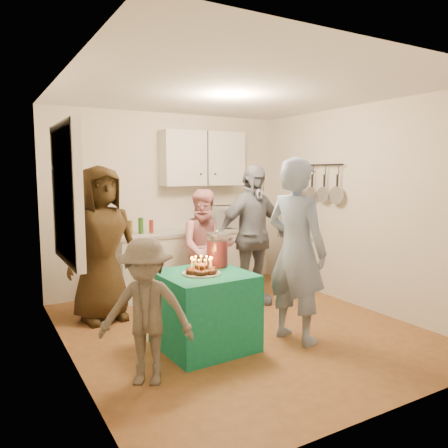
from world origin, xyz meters
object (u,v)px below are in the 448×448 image
counter (190,262)px  party_table (204,310)px  woman_back_left (101,244)px  woman_back_center (206,248)px  punch_jar (217,251)px  microwave (220,217)px  man_birthday (296,251)px  woman_back_right (252,236)px  child_near_left (146,312)px

counter → party_table: counter is taller
woman_back_left → woman_back_center: woman_back_left is taller
punch_jar → woman_back_center: (0.43, 1.07, -0.17)m
punch_jar → woman_back_center: woman_back_center is taller
microwave → punch_jar: (-1.04, -1.78, -0.14)m
party_table → man_birthday: bearing=-18.6°
microwave → woman_back_center: bearing=-116.5°
man_birthday → woman_back_center: bearing=-6.6°
punch_jar → woman_back_center: bearing=68.0°
punch_jar → woman_back_right: 1.24m
microwave → man_birthday: bearing=-85.4°
punch_jar → child_near_left: bearing=-148.7°
woman_back_right → woman_back_left: bearing=165.2°
microwave → woman_back_left: bearing=-147.7°
party_table → woman_back_right: woman_back_right is taller
counter → child_near_left: 2.85m
man_birthday → party_table: bearing=56.4°
microwave → child_near_left: 3.18m
woman_back_center → woman_back_left: bearing=-164.0°
woman_back_right → punch_jar: bearing=-144.9°
party_table → man_birthday: man_birthday is taller
child_near_left → party_table: bearing=63.1°
woman_back_left → woman_back_center: (1.35, -0.07, -0.15)m
counter → party_table: (-0.78, -1.96, -0.05)m
woman_back_left → microwave: bearing=11.0°
woman_back_right → child_near_left: size_ratio=1.51×
woman_back_right → child_near_left: woman_back_right is taller
microwave → party_table: size_ratio=0.69×
party_table → punch_jar: size_ratio=2.50×
woman_back_left → man_birthday: bearing=-52.8°
microwave → woman_back_center: (-0.61, -0.71, -0.31)m
woman_back_center → punch_jar: bearing=-93.1°
punch_jar → woman_back_left: (-0.92, 1.14, -0.01)m
woman_back_left → counter: bearing=16.8°
counter → woman_back_center: woman_back_center is taller
child_near_left → punch_jar: bearing=64.7°
party_table → woman_back_center: size_ratio=0.56×
party_table → man_birthday: 1.12m
microwave → punch_jar: bearing=-106.2°
party_table → woman_back_right: size_ratio=0.46×
party_table → woman_back_center: woman_back_center is taller
party_table → woman_back_right: bearing=38.7°
punch_jar → child_near_left: child_near_left is taller
party_table → child_near_left: 0.90m
child_near_left → microwave: bearing=82.8°
microwave → woman_back_right: woman_back_right is taller
woman_back_left → party_table: bearing=-70.0°
counter → child_near_left: (-1.54, -2.39, 0.18)m
punch_jar → woman_back_left: bearing=129.0°
man_birthday → woman_back_right: 1.31m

